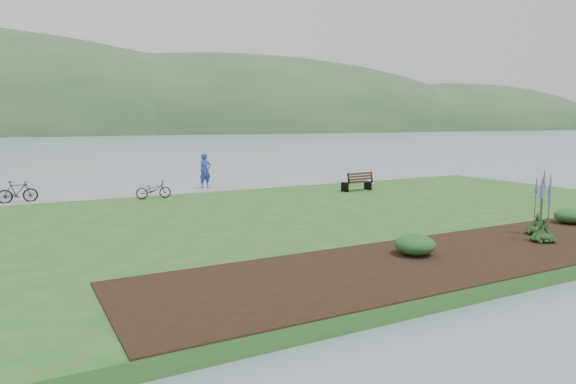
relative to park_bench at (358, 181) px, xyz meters
name	(u,v)px	position (x,y,z in m)	size (l,w,h in m)	color
ground	(282,215)	(-5.99, -2.57, -0.92)	(600.00, 600.00, 0.00)	gray
lawn	(305,218)	(-5.99, -4.57, -0.72)	(34.00, 20.00, 0.40)	#275C20
shoreline_path	(225,188)	(-5.99, 4.33, -0.51)	(34.00, 2.20, 0.03)	gray
garden_bed	(520,244)	(-2.99, -12.37, -0.50)	(24.00, 4.40, 0.04)	black
far_hillside	(107,134)	(14.01, 167.43, -0.92)	(580.00, 80.00, 38.00)	#32542F
park_bench	(358,181)	(0.00, 0.00, 0.00)	(1.74, 0.82, 1.05)	black
person	(205,168)	(-6.89, 4.93, 0.63)	(0.83, 0.57, 2.30)	#223A9F
bicycle_a	(153,190)	(-10.42, 2.40, -0.08)	(1.67, 0.58, 0.87)	black
bicycle_b	(18,192)	(-16.24, 4.00, -0.01)	(1.70, 0.49, 1.02)	black
echium_0	(544,212)	(-2.16, -12.52, 0.43)	(0.62, 0.62, 2.23)	#143412
echium_1	(538,207)	(-1.41, -11.79, 0.43)	(0.62, 0.62, 2.36)	#143412
shrub_0	(415,245)	(-6.70, -11.84, -0.20)	(1.13, 1.13, 0.56)	#1E4C21
shrub_2	(570,216)	(1.34, -11.13, -0.21)	(1.08, 1.08, 0.54)	#1E4C21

